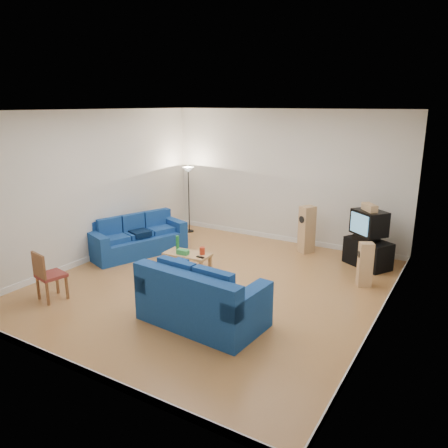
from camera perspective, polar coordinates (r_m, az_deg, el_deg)
The scene contains 16 objects.
room at distance 7.85m, azimuth -1.50°, elevation 2.45°, with size 6.01×6.51×3.21m.
sofa_three_seat at distance 10.17m, azimuth -11.42°, elevation -2.02°, with size 1.60×2.34×0.83m.
sofa_loveseat at distance 6.82m, azimuth -3.11°, elevation -10.20°, with size 1.97×1.20×0.95m.
coffee_table at distance 9.02m, azimuth -4.79°, elevation -4.13°, with size 0.98×0.54×0.35m.
bottle at distance 9.18m, azimuth -6.09°, elevation -2.47°, with size 0.07×0.07×0.31m, color #197233.
tissue_box at distance 8.93m, azimuth -5.41°, elevation -3.66°, with size 0.24×0.13×0.10m, color green.
red_canister at distance 8.89m, azimuth -2.87°, elevation -3.52°, with size 0.11×0.11×0.15m, color red.
remote at distance 8.73m, azimuth -3.13°, elevation -4.34°, with size 0.17×0.05×0.02m, color black.
tv_stand at distance 9.64m, azimuth 18.26°, elevation -3.63°, with size 0.94×0.52×0.57m, color black.
av_receiver at distance 9.53m, azimuth 18.09°, elevation -1.71°, with size 0.44×0.36×0.10m, color black.
television at distance 9.51m, azimuth 18.42°, elevation 0.17°, with size 0.82×0.79×0.51m.
centre_speaker at distance 9.40m, azimuth 18.48°, elevation 2.07°, with size 0.41×0.17×0.14m, color tan.
speaker_left at distance 10.11m, azimuth 10.76°, elevation -0.70°, with size 0.37×0.40×1.08m.
speaker_right at distance 8.54m, azimuth 17.94°, elevation -5.06°, with size 0.31×0.29×0.85m.
floor_lamp at distance 11.41m, azimuth -4.67°, elevation 5.93°, with size 0.30×0.30×1.73m.
dining_chair at distance 8.11m, azimuth -22.11°, elevation -6.02°, with size 0.50×0.50×0.89m.
Camera 1 is at (4.09, -6.46, 3.31)m, focal length 35.00 mm.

